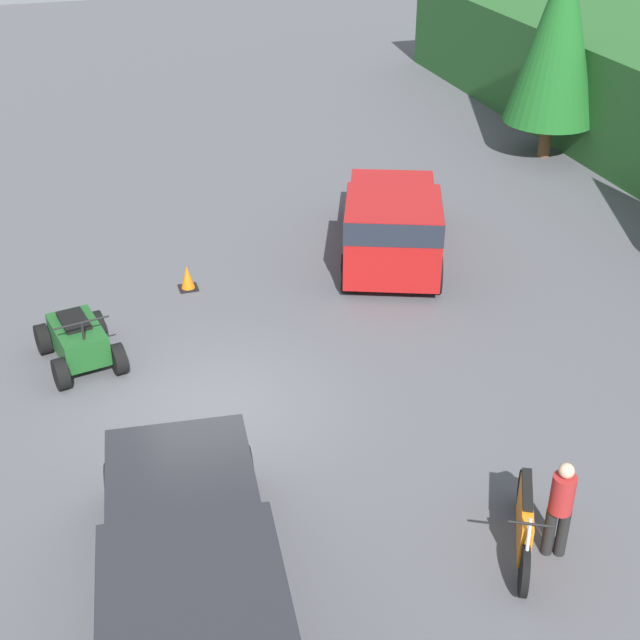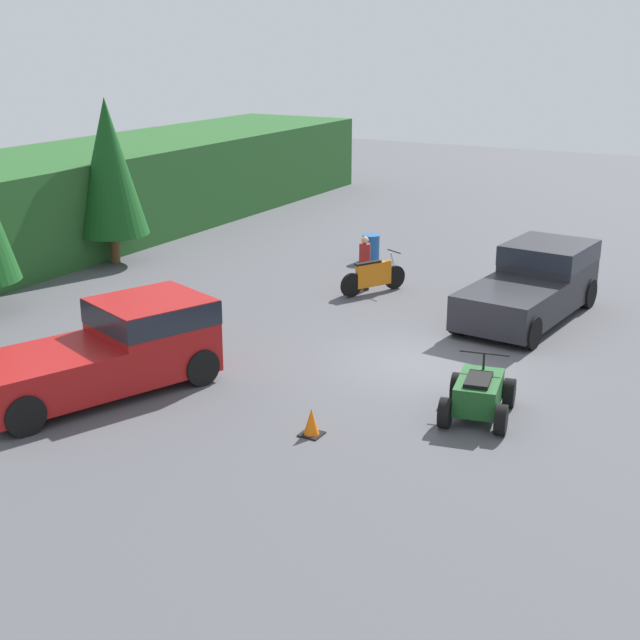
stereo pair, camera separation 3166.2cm
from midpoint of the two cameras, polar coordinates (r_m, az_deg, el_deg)
The scene contains 9 objects.
ground_plane at distance 9.96m, azimuth -22.11°, elevation -40.97°, with size 80.00×80.00×0.00m, color #4C4C51.
tree_mid_right at distance 19.28m, azimuth -38.85°, elevation -1.68°, with size 2.38×2.38×5.41m.
pickup_truck_red at distance 12.47m, azimuth -61.70°, elevation -29.21°, with size 5.48×3.81×1.85m.
pickup_truck_second at distance 11.08m, azimuth 3.34°, elevation -23.80°, with size 5.42×2.70×1.85m.
dirt_bike at distance 13.57m, azimuth -16.42°, elevation -18.28°, with size 2.09×1.20×1.18m.
quad_atv at distance 8.31m, azimuth -27.61°, elevation -57.85°, with size 2.21×1.66×1.18m.
rider_person at distance 13.71m, azimuth -17.18°, elevation -15.97°, with size 0.44×0.44×1.62m.
traffic_cone at distance 9.76m, azimuth -59.71°, elevation -50.26°, with size 0.42×0.42×0.55m.
steel_barrel at distance 16.76m, azimuth -12.29°, elevation -10.65°, with size 0.58×0.58×0.88m.
Camera 2 is at (-18.26, -7.30, 7.39)m, focal length 50.00 mm.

